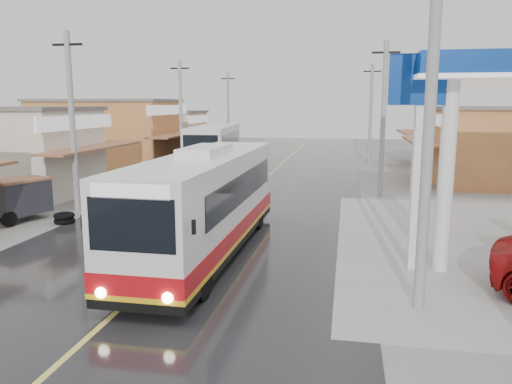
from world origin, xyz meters
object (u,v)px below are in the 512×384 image
second_bus (214,146)px  tricycle_near (20,197)px  coach_bus (207,203)px  tyre_stack (64,218)px  cyclist (123,203)px

second_bus → tricycle_near: (-3.66, -17.37, -0.73)m
coach_bus → tyre_stack: size_ratio=13.38×
tricycle_near → tyre_stack: (2.03, -0.14, -0.80)m
coach_bus → tyre_stack: 7.65m
coach_bus → cyclist: bearing=142.2°
tricycle_near → tyre_stack: 2.18m
cyclist → tyre_stack: cyclist is taller
coach_bus → tyre_stack: (-6.92, 2.91, -1.47)m
second_bus → tricycle_near: size_ratio=3.69×
second_bus → tyre_stack: size_ratio=11.85×
second_bus → cyclist: second_bus is taller
second_bus → tricycle_near: bearing=-106.9°
coach_bus → tricycle_near: (-8.95, 3.05, -0.68)m
coach_bus → cyclist: size_ratio=4.94×
second_bus → tyre_stack: second_bus is taller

